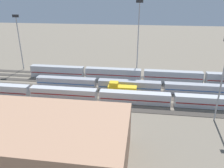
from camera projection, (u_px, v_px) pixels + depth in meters
The scene contains 16 objects.
ground_plane at pixel (109, 89), 83.02m from camera, with size 400.00×400.00×0.00m, color #756B5B.
track_bed_0 at pixel (114, 76), 96.77m from camera, with size 140.00×2.80×0.12m, color #3D3833.
track_bed_1 at pixel (113, 80), 92.18m from camera, with size 140.00×2.80×0.12m, color #3D3833.
track_bed_2 at pixel (111, 84), 87.59m from camera, with size 140.00×2.80×0.12m, color #3D3833.
track_bed_3 at pixel (109, 89), 83.00m from camera, with size 140.00×2.80×0.12m, color #4C443D.
track_bed_4 at pixel (107, 95), 78.41m from camera, with size 140.00×2.80×0.12m, color #4C443D.
track_bed_5 at pixel (104, 101), 73.81m from camera, with size 140.00×2.80×0.12m, color #4C443D.
track_bed_6 at pixel (102, 108), 69.22m from camera, with size 140.00×2.80×0.12m, color #3D3833.
train_on_track_4 at pixel (121, 90), 76.95m from camera, with size 10.00×3.00×5.00m.
train_on_track_3 at pixel (156, 87), 79.98m from camera, with size 90.60×3.06×4.40m.
train_on_track_1 at pixel (142, 76), 89.64m from camera, with size 95.60×3.06×5.00m.
train_on_track_5 at pixel (92, 95), 73.62m from camera, with size 139.00×3.06×4.40m.
light_mast_0 at pixel (18, 35), 100.14m from camera, with size 2.80×0.70×25.29m.
light_mast_1 at pixel (224, 69), 56.75m from camera, with size 2.80×0.70×23.67m.
light_mast_2 at pixel (138, 30), 90.27m from camera, with size 2.80×0.70×31.60m.
maintenance_shed at pixel (17, 141), 45.43m from camera, with size 45.96×20.71×10.18m, color tan.
Camera 1 is at (-11.74, 75.32, 32.97)m, focal length 35.18 mm.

